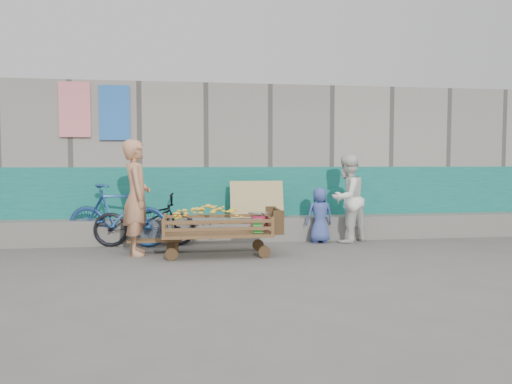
{
  "coord_description": "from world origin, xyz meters",
  "views": [
    {
      "loc": [
        -1.09,
        -6.96,
        1.51
      ],
      "look_at": [
        0.13,
        1.2,
        1.0
      ],
      "focal_mm": 35.0,
      "sensor_mm": 36.0,
      "label": 1
    }
  ],
  "objects": [
    {
      "name": "vendor_man",
      "position": [
        -1.81,
        1.25,
        0.93
      ],
      "size": [
        0.53,
        0.73,
        1.86
      ],
      "primitive_type": "imported",
      "rotation": [
        0.0,
        0.0,
        1.7
      ],
      "color": "tan",
      "rests_on": "ground"
    },
    {
      "name": "ground",
      "position": [
        0.0,
        0.0,
        0.0
      ],
      "size": [
        80.0,
        80.0,
        0.0
      ],
      "primitive_type": "plane",
      "color": "#55524E",
      "rests_on": "ground"
    },
    {
      "name": "building_wall",
      "position": [
        -0.0,
        4.05,
        1.47
      ],
      "size": [
        12.0,
        3.5,
        3.0
      ],
      "color": "gray",
      "rests_on": "ground"
    },
    {
      "name": "bicycle_blue",
      "position": [
        -2.21,
        2.05,
        0.55
      ],
      "size": [
        1.92,
        1.02,
        1.11
      ],
      "primitive_type": "imported",
      "rotation": [
        0.0,
        0.0,
        1.29
      ],
      "color": "navy",
      "rests_on": "ground"
    },
    {
      "name": "child",
      "position": [
        1.44,
        1.95,
        0.51
      ],
      "size": [
        0.53,
        0.37,
        1.03
      ],
      "primitive_type": "imported",
      "rotation": [
        0.0,
        0.0,
        3.23
      ],
      "color": "#3A4E98",
      "rests_on": "ground"
    },
    {
      "name": "bench",
      "position": [
        -1.53,
        1.36,
        0.16
      ],
      "size": [
        0.89,
        0.27,
        0.22
      ],
      "color": "brown",
      "rests_on": "ground"
    },
    {
      "name": "bicycle_dark",
      "position": [
        -1.74,
        2.05,
        0.47
      ],
      "size": [
        1.81,
        0.7,
        0.94
      ],
      "primitive_type": "imported",
      "rotation": [
        0.0,
        0.0,
        1.53
      ],
      "color": "black",
      "rests_on": "ground"
    },
    {
      "name": "banana_cart",
      "position": [
        -0.57,
        0.97,
        0.54
      ],
      "size": [
        1.88,
        0.86,
        0.8
      ],
      "color": "brown",
      "rests_on": "ground"
    },
    {
      "name": "woman",
      "position": [
        1.96,
        1.95,
        0.82
      ],
      "size": [
        1.01,
        0.96,
        1.64
      ],
      "primitive_type": "imported",
      "rotation": [
        0.0,
        0.0,
        3.76
      ],
      "color": "white",
      "rests_on": "ground"
    }
  ]
}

